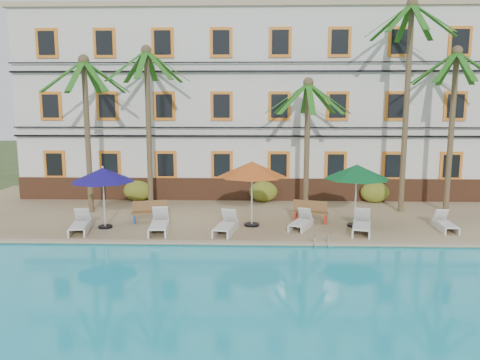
{
  "coord_description": "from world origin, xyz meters",
  "views": [
    {
      "loc": [
        0.22,
        -17.6,
        5.38
      ],
      "look_at": [
        -0.42,
        3.0,
        2.0
      ],
      "focal_mm": 35.0,
      "sensor_mm": 36.0,
      "label": 1
    }
  ],
  "objects_px": {
    "lounger_f": "(445,224)",
    "pool_ladder": "(321,245)",
    "palm_a": "(86,112)",
    "palm_c": "(307,124)",
    "lounger_c": "(226,226)",
    "bench_right": "(311,211)",
    "palm_b": "(148,105)",
    "lounger_e": "(362,225)",
    "palm_e": "(453,107)",
    "bench_left": "(149,211)",
    "umbrella_green": "(357,172)",
    "umbrella_blue": "(103,175)",
    "lounger_b": "(159,224)",
    "lounger_a": "(80,225)",
    "palm_d": "(408,81)",
    "umbrella_red": "(252,169)",
    "lounger_d": "(301,222)"
  },
  "relations": [
    {
      "from": "palm_d",
      "to": "umbrella_blue",
      "type": "height_order",
      "value": "palm_d"
    },
    {
      "from": "palm_d",
      "to": "umbrella_red",
      "type": "bearing_deg",
      "value": -158.09
    },
    {
      "from": "lounger_c",
      "to": "lounger_f",
      "type": "bearing_deg",
      "value": 4.37
    },
    {
      "from": "lounger_b",
      "to": "bench_right",
      "type": "bearing_deg",
      "value": 15.86
    },
    {
      "from": "palm_d",
      "to": "lounger_b",
      "type": "bearing_deg",
      "value": -160.18
    },
    {
      "from": "bench_right",
      "to": "pool_ladder",
      "type": "distance_m",
      "value": 3.47
    },
    {
      "from": "pool_ladder",
      "to": "lounger_b",
      "type": "bearing_deg",
      "value": 165.41
    },
    {
      "from": "lounger_b",
      "to": "lounger_f",
      "type": "distance_m",
      "value": 11.69
    },
    {
      "from": "umbrella_red",
      "to": "pool_ladder",
      "type": "distance_m",
      "value": 4.43
    },
    {
      "from": "lounger_c",
      "to": "bench_right",
      "type": "height_order",
      "value": "bench_right"
    },
    {
      "from": "palm_e",
      "to": "lounger_a",
      "type": "bearing_deg",
      "value": -165.84
    },
    {
      "from": "palm_a",
      "to": "palm_c",
      "type": "bearing_deg",
      "value": 4.72
    },
    {
      "from": "umbrella_blue",
      "to": "lounger_e",
      "type": "bearing_deg",
      "value": -1.99
    },
    {
      "from": "palm_c",
      "to": "bench_right",
      "type": "distance_m",
      "value": 4.42
    },
    {
      "from": "lounger_c",
      "to": "palm_b",
      "type": "bearing_deg",
      "value": 131.84
    },
    {
      "from": "palm_c",
      "to": "lounger_f",
      "type": "relative_size",
      "value": 3.81
    },
    {
      "from": "umbrella_red",
      "to": "lounger_b",
      "type": "height_order",
      "value": "umbrella_red"
    },
    {
      "from": "lounger_a",
      "to": "lounger_d",
      "type": "height_order",
      "value": "lounger_a"
    },
    {
      "from": "bench_right",
      "to": "umbrella_green",
      "type": "bearing_deg",
      "value": -21.21
    },
    {
      "from": "palm_d",
      "to": "pool_ladder",
      "type": "distance_m",
      "value": 9.47
    },
    {
      "from": "palm_d",
      "to": "umbrella_blue",
      "type": "distance_m",
      "value": 14.24
    },
    {
      "from": "lounger_a",
      "to": "lounger_c",
      "type": "xyz_separation_m",
      "value": [
        5.92,
        0.02,
        0.0
      ]
    },
    {
      "from": "lounger_c",
      "to": "pool_ladder",
      "type": "height_order",
      "value": "lounger_c"
    },
    {
      "from": "palm_e",
      "to": "bench_left",
      "type": "distance_m",
      "value": 14.75
    },
    {
      "from": "lounger_f",
      "to": "pool_ladder",
      "type": "relative_size",
      "value": 2.24
    },
    {
      "from": "palm_a",
      "to": "palm_d",
      "type": "relative_size",
      "value": 0.75
    },
    {
      "from": "palm_d",
      "to": "palm_b",
      "type": "bearing_deg",
      "value": 177.41
    },
    {
      "from": "palm_b",
      "to": "umbrella_blue",
      "type": "height_order",
      "value": "palm_b"
    },
    {
      "from": "umbrella_blue",
      "to": "lounger_d",
      "type": "height_order",
      "value": "umbrella_blue"
    },
    {
      "from": "umbrella_green",
      "to": "lounger_f",
      "type": "distance_m",
      "value": 4.16
    },
    {
      "from": "palm_e",
      "to": "lounger_b",
      "type": "height_order",
      "value": "palm_e"
    },
    {
      "from": "lounger_f",
      "to": "pool_ladder",
      "type": "height_order",
      "value": "lounger_f"
    },
    {
      "from": "palm_d",
      "to": "lounger_e",
      "type": "height_order",
      "value": "palm_d"
    },
    {
      "from": "lounger_f",
      "to": "palm_c",
      "type": "bearing_deg",
      "value": 145.91
    },
    {
      "from": "umbrella_green",
      "to": "lounger_d",
      "type": "xyz_separation_m",
      "value": [
        -2.29,
        -0.41,
        -2.05
      ]
    },
    {
      "from": "lounger_b",
      "to": "bench_right",
      "type": "distance_m",
      "value": 6.57
    },
    {
      "from": "lounger_d",
      "to": "bench_left",
      "type": "bearing_deg",
      "value": 172.43
    },
    {
      "from": "umbrella_green",
      "to": "lounger_a",
      "type": "relative_size",
      "value": 1.41
    },
    {
      "from": "lounger_b",
      "to": "lounger_e",
      "type": "distance_m",
      "value": 8.17
    },
    {
      "from": "palm_b",
      "to": "palm_e",
      "type": "height_order",
      "value": "palm_b"
    },
    {
      "from": "umbrella_red",
      "to": "lounger_c",
      "type": "height_order",
      "value": "umbrella_red"
    },
    {
      "from": "lounger_c",
      "to": "lounger_e",
      "type": "xyz_separation_m",
      "value": [
        5.46,
        0.2,
        0.01
      ]
    },
    {
      "from": "lounger_d",
      "to": "pool_ladder",
      "type": "xyz_separation_m",
      "value": [
        0.5,
        -2.33,
        -0.26
      ]
    },
    {
      "from": "bench_right",
      "to": "bench_left",
      "type": "bearing_deg",
      "value": -178.14
    },
    {
      "from": "palm_d",
      "to": "lounger_d",
      "type": "xyz_separation_m",
      "value": [
        -5.08,
        -3.22,
        -5.89
      ]
    },
    {
      "from": "lounger_d",
      "to": "pool_ladder",
      "type": "distance_m",
      "value": 2.4
    },
    {
      "from": "palm_b",
      "to": "lounger_e",
      "type": "height_order",
      "value": "palm_b"
    },
    {
      "from": "lounger_c",
      "to": "lounger_f",
      "type": "height_order",
      "value": "lounger_c"
    },
    {
      "from": "palm_e",
      "to": "palm_c",
      "type": "bearing_deg",
      "value": 178.29
    },
    {
      "from": "palm_b",
      "to": "lounger_e",
      "type": "distance_m",
      "value": 11.46
    }
  ]
}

